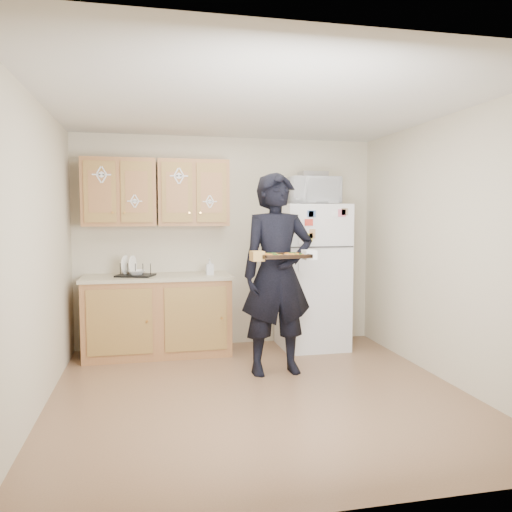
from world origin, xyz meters
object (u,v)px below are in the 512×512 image
object	(u,v)px
person	(277,274)
microwave	(313,191)
refrigerator	(312,276)
dish_rack	(135,269)
baking_tray	(284,256)

from	to	relation	value
person	microwave	size ratio (longest dim) A/B	3.50
refrigerator	microwave	bearing A→B (deg)	-100.37
refrigerator	person	size ratio (longest dim) A/B	0.86
person	microwave	bearing A→B (deg)	48.58
person	dish_rack	size ratio (longest dim) A/B	5.16
baking_tray	dish_rack	world-z (taller)	baking_tray
person	baking_tray	size ratio (longest dim) A/B	4.43
refrigerator	microwave	distance (m)	1.01
refrigerator	person	world-z (taller)	person
refrigerator	baking_tray	world-z (taller)	refrigerator
refrigerator	microwave	xyz separation A→B (m)	(-0.01, -0.05, 1.01)
refrigerator	dish_rack	distance (m)	2.04
person	refrigerator	bearing A→B (deg)	49.81
dish_rack	person	bearing A→B (deg)	-32.64
microwave	dish_rack	xyz separation A→B (m)	(-2.03, 0.06, -0.88)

